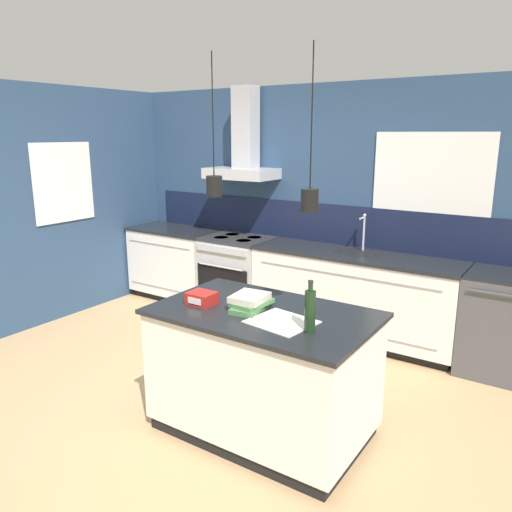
{
  "coord_description": "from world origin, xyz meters",
  "views": [
    {
      "loc": [
        2.5,
        -2.93,
        2.09
      ],
      "look_at": [
        0.18,
        0.57,
        1.05
      ],
      "focal_mm": 35.0,
      "sensor_mm": 36.0,
      "label": 1
    }
  ],
  "objects_px": {
    "dishwasher": "(498,324)",
    "bottle_on_island": "(310,310)",
    "oven_range": "(238,275)",
    "red_supply_box": "(202,298)",
    "book_stack": "(250,302)"
  },
  "relations": [
    {
      "from": "dishwasher",
      "to": "book_stack",
      "type": "xyz_separation_m",
      "value": [
        -1.32,
        -1.94,
        0.51
      ]
    },
    {
      "from": "bottle_on_island",
      "to": "book_stack",
      "type": "relative_size",
      "value": 1.02
    },
    {
      "from": "book_stack",
      "to": "bottle_on_island",
      "type": "bearing_deg",
      "value": -13.8
    },
    {
      "from": "dishwasher",
      "to": "bottle_on_island",
      "type": "bearing_deg",
      "value": -111.19
    },
    {
      "from": "bottle_on_island",
      "to": "oven_range",
      "type": "bearing_deg",
      "value": 134.34
    },
    {
      "from": "bottle_on_island",
      "to": "red_supply_box",
      "type": "relative_size",
      "value": 1.73
    },
    {
      "from": "oven_range",
      "to": "red_supply_box",
      "type": "relative_size",
      "value": 4.83
    },
    {
      "from": "dishwasher",
      "to": "red_supply_box",
      "type": "xyz_separation_m",
      "value": [
        -1.68,
        -2.04,
        0.5
      ]
    },
    {
      "from": "book_stack",
      "to": "red_supply_box",
      "type": "distance_m",
      "value": 0.37
    },
    {
      "from": "dishwasher",
      "to": "bottle_on_island",
      "type": "xyz_separation_m",
      "value": [
        -0.8,
        -2.07,
        0.59
      ]
    },
    {
      "from": "bottle_on_island",
      "to": "red_supply_box",
      "type": "height_order",
      "value": "bottle_on_island"
    },
    {
      "from": "bottle_on_island",
      "to": "book_stack",
      "type": "height_order",
      "value": "bottle_on_island"
    },
    {
      "from": "oven_range",
      "to": "dishwasher",
      "type": "distance_m",
      "value": 2.82
    },
    {
      "from": "oven_range",
      "to": "bottle_on_island",
      "type": "bearing_deg",
      "value": -45.66
    },
    {
      "from": "oven_range",
      "to": "book_stack",
      "type": "height_order",
      "value": "book_stack"
    }
  ]
}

